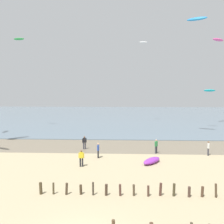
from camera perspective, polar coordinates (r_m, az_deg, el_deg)
name	(u,v)px	position (r m, az deg, el deg)	size (l,w,h in m)	color
wet_sand_strip	(107,146)	(34.30, -1.18, -7.79)	(120.00, 8.02, 0.01)	#7A6D59
sea	(116,116)	(72.79, 0.82, -0.82)	(160.00, 70.00, 0.10)	slate
groyne_mid	(134,190)	(19.06, 5.08, -17.32)	(13.94, 0.37, 1.01)	#483C27
person_nearest_camera	(98,150)	(28.45, -3.19, -8.64)	(0.23, 0.57, 1.71)	#232328
person_mid_beach	(81,158)	(25.51, -7.02, -10.31)	(0.56, 0.28, 1.71)	#232328
person_left_flank	(84,142)	(32.61, -6.32, -6.86)	(0.53, 0.34, 1.71)	#383842
person_far_down_beach	(156,146)	(30.81, 10.06, -7.63)	(0.40, 0.45, 1.71)	#383842
person_trailing_behind	(208,148)	(31.47, 21.16, -7.64)	(0.31, 0.55, 1.71)	#383842
grounded_kite	(152,161)	(26.91, 9.07, -10.92)	(2.80, 1.01, 0.56)	purple
kite_aloft_0	(197,19)	(44.09, 18.86, 19.51)	(3.18, 1.02, 0.51)	#2384D1
kite_aloft_3	(218,40)	(58.03, 23.09, 14.95)	(3.48, 1.11, 0.56)	#E54C99
kite_aloft_4	(143,42)	(58.76, 7.20, 15.56)	(1.92, 0.61, 0.31)	white
kite_aloft_6	(210,91)	(52.47, 21.41, 4.60)	(2.25, 0.72, 0.36)	#19B2B7
kite_aloft_7	(19,39)	(52.71, -20.51, 15.37)	(2.14, 0.68, 0.34)	green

